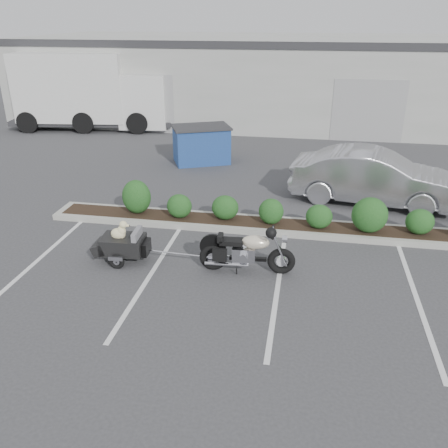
% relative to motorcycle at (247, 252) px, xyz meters
% --- Properties ---
extents(ground, '(90.00, 90.00, 0.00)m').
position_rel_motorcycle_xyz_m(ground, '(-0.49, 0.13, -0.47)').
color(ground, '#38383A').
rests_on(ground, ground).
extents(planter_kerb, '(12.00, 1.00, 0.15)m').
position_rel_motorcycle_xyz_m(planter_kerb, '(0.51, 2.33, -0.40)').
color(planter_kerb, '#9E9E93').
rests_on(planter_kerb, ground).
extents(building, '(26.00, 10.00, 4.00)m').
position_rel_motorcycle_xyz_m(building, '(-0.49, 17.13, 1.53)').
color(building, '#9EA099').
rests_on(building, ground).
extents(motorcycle, '(2.06, 0.70, 1.18)m').
position_rel_motorcycle_xyz_m(motorcycle, '(0.00, 0.00, 0.00)').
color(motorcycle, black).
rests_on(motorcycle, ground).
extents(pet_trailer, '(1.64, 0.92, 0.98)m').
position_rel_motorcycle_xyz_m(pet_trailer, '(-2.78, 0.02, -0.06)').
color(pet_trailer, black).
rests_on(pet_trailer, ground).
extents(sedan, '(4.89, 2.39, 1.54)m').
position_rel_motorcycle_xyz_m(sedan, '(3.04, 4.69, 0.30)').
color(sedan, '#B7B7BE').
rests_on(sedan, ground).
extents(dumpster, '(2.43, 2.10, 1.34)m').
position_rel_motorcycle_xyz_m(dumpster, '(-2.75, 7.84, 0.21)').
color(dumpster, navy).
rests_on(dumpster, ground).
extents(delivery_truck, '(7.83, 3.50, 3.46)m').
position_rel_motorcycle_xyz_m(delivery_truck, '(-9.08, 12.60, 1.19)').
color(delivery_truck, silver).
rests_on(delivery_truck, ground).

